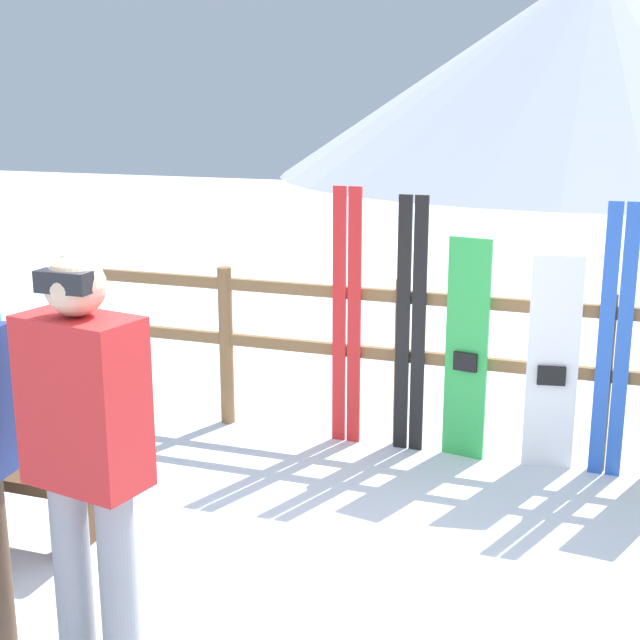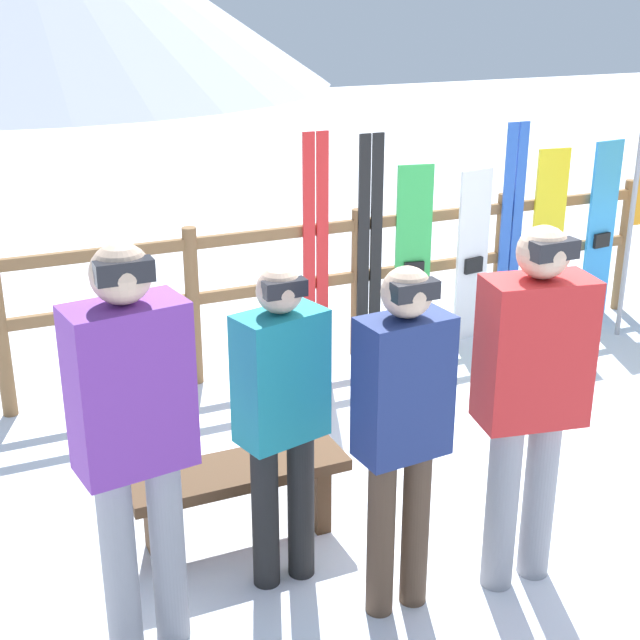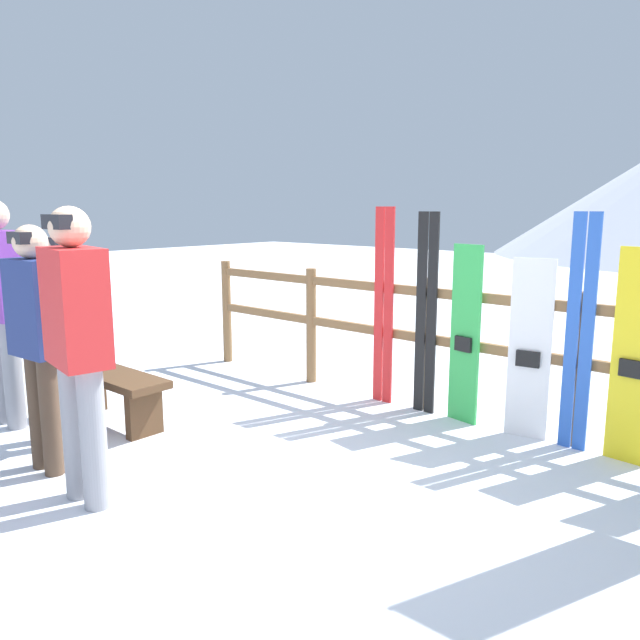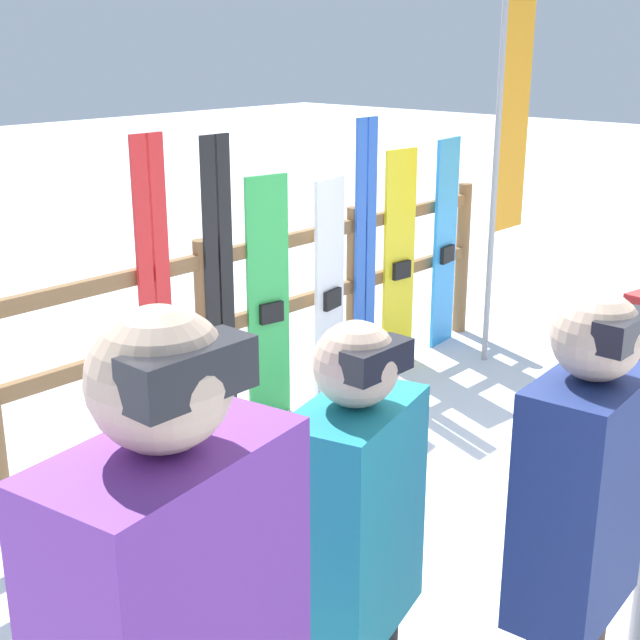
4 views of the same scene
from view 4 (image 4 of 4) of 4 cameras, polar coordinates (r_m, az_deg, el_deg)
ground_plane at (r=4.03m, az=14.46°, el=-15.90°), size 40.00×40.00×0.00m
fence at (r=4.96m, az=-7.40°, el=-0.17°), size 5.25×0.10×1.15m
person_teal at (r=2.32m, az=2.16°, el=-15.73°), size 0.44×0.31×1.57m
person_navy at (r=2.41m, az=16.07°, el=-13.91°), size 0.41×0.25×1.64m
ski_pair_red at (r=4.65m, az=-10.49°, el=0.90°), size 0.19×0.02×1.75m
ski_pair_black at (r=4.92m, az=-6.45°, el=1.79°), size 0.19×0.02×1.71m
snowboard_green at (r=5.20m, az=-3.33°, el=1.25°), size 0.28×0.09×1.46m
snowboard_white at (r=5.58m, az=0.61°, el=2.03°), size 0.31×0.10×1.38m
ski_pair_blue at (r=5.80m, az=2.91°, el=4.39°), size 0.19×0.02×1.72m
snowboard_yellow at (r=6.11m, az=5.08°, el=3.88°), size 0.28×0.08×1.49m
snowboard_blue at (r=6.55m, az=8.00°, el=4.83°), size 0.31×0.08×1.51m
rental_flag at (r=6.19m, az=11.94°, el=12.02°), size 0.40×0.04×2.65m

